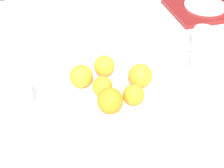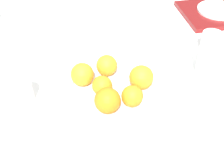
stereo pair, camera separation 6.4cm
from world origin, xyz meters
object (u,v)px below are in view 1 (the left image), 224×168
(cup_3, at_px, (146,21))
(orange_0, at_px, (102,86))
(fruit_platter, at_px, (112,93))
(cup_2, at_px, (19,98))
(orange_2, at_px, (110,101))
(side_plate, at_px, (205,6))
(orange_4, at_px, (104,66))
(water_glass, at_px, (203,57))
(orange_1, at_px, (140,76))
(serving_tray, at_px, (204,9))
(orange_3, at_px, (81,76))
(orange_5, at_px, (134,95))
(cup_1, at_px, (203,38))

(cup_3, bearing_deg, orange_0, -127.85)
(fruit_platter, bearing_deg, cup_2, 173.51)
(orange_2, height_order, cup_2, orange_2)
(fruit_platter, xyz_separation_m, side_plate, (0.55, 0.43, 0.01))
(orange_4, bearing_deg, water_glass, -7.88)
(orange_1, xyz_separation_m, serving_tray, (0.46, 0.42, -0.05))
(orange_4, xyz_separation_m, cup_3, (0.24, 0.26, -0.02))
(orange_0, xyz_separation_m, orange_3, (-0.05, 0.06, 0.01))
(orange_3, height_order, side_plate, orange_3)
(orange_2, xyz_separation_m, cup_3, (0.27, 0.43, -0.02))
(fruit_platter, height_order, orange_5, orange_5)
(water_glass, distance_m, cup_3, 0.32)
(fruit_platter, relative_size, orange_2, 3.86)
(cup_1, distance_m, cup_3, 0.24)
(orange_5, height_order, cup_1, orange_5)
(orange_0, height_order, cup_2, orange_0)
(orange_3, distance_m, cup_3, 0.44)
(orange_5, bearing_deg, serving_tray, 44.36)
(fruit_platter, distance_m, orange_1, 0.10)
(orange_4, distance_m, cup_2, 0.28)
(orange_0, bearing_deg, cup_1, 22.01)
(orange_4, bearing_deg, orange_0, -108.46)
(orange_4, xyz_separation_m, cup_2, (-0.27, -0.06, -0.02))
(cup_2, distance_m, cup_3, 0.61)
(orange_4, distance_m, side_plate, 0.65)
(orange_2, relative_size, cup_1, 0.94)
(serving_tray, height_order, side_plate, side_plate)
(orange_3, bearing_deg, side_plate, 30.59)
(side_plate, bearing_deg, orange_4, -148.31)
(serving_tray, relative_size, side_plate, 1.70)
(orange_2, xyz_separation_m, serving_tray, (0.58, 0.50, -0.05))
(orange_2, bearing_deg, orange_5, 8.44)
(fruit_platter, xyz_separation_m, orange_5, (0.05, -0.06, 0.04))
(water_glass, bearing_deg, side_plate, 59.63)
(orange_1, xyz_separation_m, cup_2, (-0.36, 0.03, -0.02))
(fruit_platter, distance_m, orange_0, 0.05)
(cup_2, bearing_deg, cup_3, 31.85)
(orange_5, relative_size, serving_tray, 0.20)
(fruit_platter, xyz_separation_m, cup_1, (0.39, 0.17, 0.02))
(orange_3, xyz_separation_m, orange_5, (0.13, -0.12, -0.00))
(orange_2, xyz_separation_m, cup_1, (0.42, 0.24, -0.02))
(orange_2, bearing_deg, orange_3, 112.96)
(fruit_platter, bearing_deg, orange_4, 89.99)
(orange_1, distance_m, water_glass, 0.24)
(orange_1, height_order, water_glass, water_glass)
(cup_2, bearing_deg, orange_5, -16.71)
(fruit_platter, relative_size, side_plate, 1.59)
(orange_0, height_order, side_plate, orange_0)
(orange_3, relative_size, cup_3, 0.82)
(fruit_platter, height_order, orange_0, orange_0)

